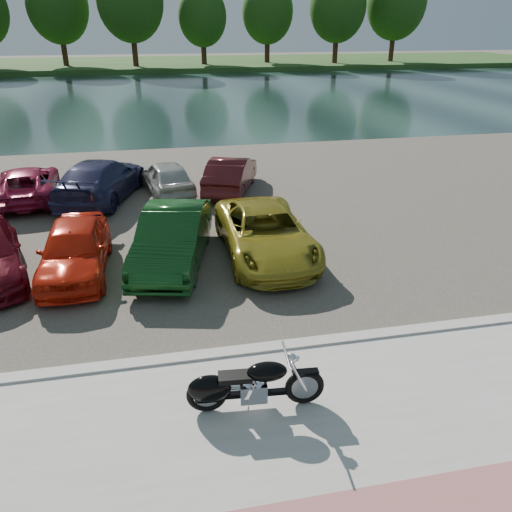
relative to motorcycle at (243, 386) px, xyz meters
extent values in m
plane|color=#595447|center=(0.28, -0.42, -0.56)|extent=(200.00, 200.00, 0.00)
cube|color=#ACA9A2|center=(0.28, -1.42, -0.51)|extent=(60.00, 6.00, 0.10)
cube|color=#ACA9A2|center=(0.28, 1.58, -0.49)|extent=(60.00, 0.30, 0.14)
cube|color=#403C34|center=(0.28, 10.58, -0.54)|extent=(60.00, 18.00, 0.04)
cube|color=#182B2A|center=(0.28, 39.58, -0.56)|extent=(120.00, 40.00, 0.00)
cube|color=#1C4217|center=(0.28, 71.58, -0.26)|extent=(120.00, 24.00, 0.60)
cylinder|color=#351E13|center=(-11.72, 66.98, 2.74)|extent=(0.70, 0.70, 5.40)
ellipsoid|color=#173A0F|center=(-11.72, 66.98, 7.06)|extent=(7.56, 7.56, 9.07)
cylinder|color=#351E13|center=(-2.72, 64.18, 2.96)|extent=(0.70, 0.70, 5.85)
ellipsoid|color=#173A0F|center=(-2.72, 64.18, 7.64)|extent=(8.19, 8.19, 9.83)
cylinder|color=#351E13|center=(6.28, 65.58, 2.29)|extent=(0.70, 0.70, 4.50)
ellipsoid|color=#173A0F|center=(6.28, 65.58, 5.89)|extent=(6.30, 6.30, 7.56)
cylinder|color=#351E13|center=(15.28, 66.98, 2.51)|extent=(0.70, 0.70, 4.95)
ellipsoid|color=#173A0F|center=(15.28, 66.98, 6.47)|extent=(6.93, 6.93, 8.32)
cylinder|color=#351E13|center=(24.28, 64.18, 2.74)|extent=(0.70, 0.70, 5.40)
ellipsoid|color=#173A0F|center=(24.28, 64.18, 7.06)|extent=(7.56, 7.56, 9.07)
cylinder|color=#351E13|center=(33.28, 65.58, 2.96)|extent=(0.70, 0.70, 5.85)
ellipsoid|color=#173A0F|center=(33.28, 65.58, 7.64)|extent=(8.19, 8.19, 9.83)
torus|color=black|center=(1.04, -0.09, -0.12)|extent=(0.69, 0.17, 0.68)
torus|color=black|center=(-0.60, 0.04, -0.12)|extent=(0.69, 0.17, 0.68)
cylinder|color=#B2B2B7|center=(1.04, -0.09, -0.12)|extent=(0.46, 0.10, 0.46)
cylinder|color=#B2B2B7|center=(-0.60, 0.04, -0.12)|extent=(0.46, 0.10, 0.46)
cylinder|color=silver|center=(0.89, -0.18, 0.18)|extent=(0.33, 0.08, 0.63)
cylinder|color=silver|center=(0.91, 0.02, 0.18)|extent=(0.33, 0.08, 0.63)
cylinder|color=silver|center=(0.71, -0.06, 0.57)|extent=(0.10, 0.75, 0.04)
sphere|color=silver|center=(0.81, -0.07, 0.49)|extent=(0.17, 0.17, 0.16)
sphere|color=silver|center=(0.88, -0.08, 0.49)|extent=(0.12, 0.12, 0.11)
cube|color=black|center=(1.04, -0.09, 0.19)|extent=(0.46, 0.18, 0.06)
cube|color=black|center=(0.22, -0.02, -0.18)|extent=(1.20, 0.19, 0.08)
cube|color=silver|center=(0.17, -0.02, -0.11)|extent=(0.47, 0.35, 0.34)
cylinder|color=silver|center=(0.27, -0.03, 0.09)|extent=(0.26, 0.20, 0.27)
cylinder|color=silver|center=(0.07, -0.01, 0.09)|extent=(0.26, 0.20, 0.27)
ellipsoid|color=black|center=(0.40, -0.04, 0.26)|extent=(0.71, 0.41, 0.32)
cube|color=black|center=(-0.13, 0.00, 0.20)|extent=(0.57, 0.32, 0.10)
ellipsoid|color=black|center=(-0.55, 0.04, 0.00)|extent=(0.75, 0.39, 0.50)
cube|color=black|center=(-0.60, 0.04, -0.07)|extent=(0.41, 0.21, 0.30)
cylinder|color=silver|center=(-0.12, 0.16, -0.24)|extent=(1.10, 0.18, 0.09)
cylinder|color=silver|center=(-0.12, 0.16, -0.16)|extent=(1.10, 0.18, 0.09)
cylinder|color=#B2B2B7|center=(0.05, -0.19, -0.33)|extent=(0.04, 0.14, 0.22)
imported|color=red|center=(-3.36, 5.88, 0.17)|extent=(1.63, 4.03, 1.37)
imported|color=#113F16|center=(-0.85, 5.99, 0.23)|extent=(2.57, 4.79, 1.50)
imported|color=olive|center=(1.68, 5.96, 0.16)|extent=(2.35, 4.97, 1.37)
imported|color=maroon|center=(-5.79, 12.31, 0.10)|extent=(2.55, 4.65, 1.23)
imported|color=#27284C|center=(-3.17, 11.89, 0.22)|extent=(3.50, 5.52, 1.49)
imported|color=#AEAFAA|center=(-0.78, 12.12, 0.12)|extent=(2.22, 3.97, 1.28)
imported|color=#461215|center=(1.63, 11.90, 0.15)|extent=(2.71, 4.32, 1.34)
camera|label=1|loc=(-1.08, -6.46, 5.50)|focal=35.00mm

